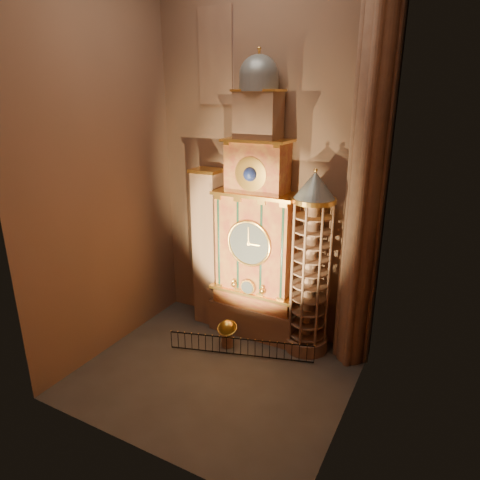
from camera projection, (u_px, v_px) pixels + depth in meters
The scene contains 11 objects.
floor at pixel (215, 374), 23.34m from camera, with size 14.00×14.00×0.00m, color #383330.
wall_back at pixel (265, 157), 24.80m from camera, with size 22.00×22.00×0.00m, color #8C624B.
wall_left at pixel (100, 162), 22.89m from camera, with size 22.00×22.00×0.00m, color #8C624B.
wall_right at pixel (364, 188), 16.68m from camera, with size 22.00×22.00×0.00m, color #8C624B.
astronomical_clock at pixel (257, 233), 25.33m from camera, with size 5.60×2.41×16.70m.
portrait_tower at pixel (209, 248), 27.35m from camera, with size 1.80×1.60×10.20m.
stair_turret at pixel (310, 267), 24.01m from camera, with size 2.50×2.50×10.80m.
gothic_pier at pixel (368, 168), 21.26m from camera, with size 2.04×2.04×22.00m.
stained_glass_window at pixel (215, 56), 24.37m from camera, with size 2.20×0.14×5.20m.
celestial_globe at pixel (227, 331), 25.55m from camera, with size 1.29×1.23×1.74m.
iron_railing at pixel (241, 347), 24.72m from camera, with size 8.05×2.53×1.11m.
Camera 1 is at (10.44, -16.79, 14.46)m, focal length 32.00 mm.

